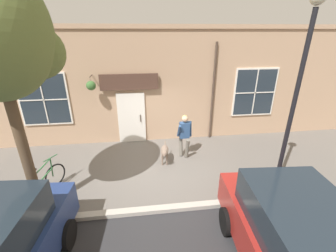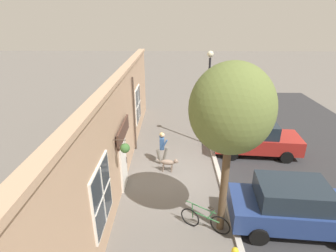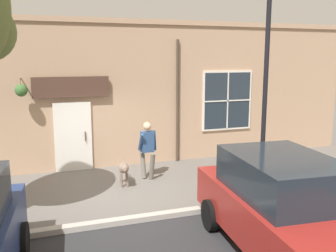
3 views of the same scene
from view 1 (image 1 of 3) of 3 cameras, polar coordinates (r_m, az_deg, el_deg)
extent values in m
plane|color=#66605B|center=(7.83, -3.11, -10.62)|extent=(90.00, 90.00, 0.00)
cube|color=#B2ADA3|center=(6.23, -1.59, -20.34)|extent=(0.20, 28.00, 0.12)
cube|color=tan|center=(9.12, -4.57, 9.44)|extent=(0.30, 18.00, 4.40)
cube|color=tan|center=(8.87, -5.07, 23.92)|extent=(0.42, 18.00, 0.16)
cube|color=white|center=(9.30, -9.20, 2.03)|extent=(0.10, 1.10, 2.10)
cube|color=#232D38|center=(9.29, -9.18, 1.68)|extent=(0.03, 0.90, 1.90)
cylinder|color=#47382D|center=(9.20, -7.03, 1.94)|extent=(0.03, 0.03, 0.30)
cube|color=#4C3328|center=(8.78, -9.84, 10.97)|extent=(0.08, 2.20, 0.60)
cylinder|color=#47382D|center=(9.42, 11.33, 8.12)|extent=(0.09, 0.09, 3.96)
cylinder|color=#47382D|center=(8.77, -19.02, 11.91)|extent=(0.44, 0.04, 0.04)
cylinder|color=#47382D|center=(8.63, -19.08, 10.51)|extent=(0.01, 0.01, 0.34)
cone|color=#2D2823|center=(8.68, -18.89, 9.10)|extent=(0.32, 0.32, 0.18)
sphere|color=#3D6B33|center=(8.66, -18.97, 9.68)|extent=(0.34, 0.34, 0.34)
cube|color=white|center=(9.70, -28.96, 5.90)|extent=(0.08, 1.82, 2.02)
cube|color=#232D38|center=(9.67, -29.02, 5.85)|extent=(0.03, 1.70, 1.90)
cube|color=white|center=(9.65, -29.06, 5.81)|extent=(0.04, 0.04, 1.90)
cube|color=white|center=(9.65, -29.06, 5.81)|extent=(0.04, 1.70, 0.04)
cube|color=white|center=(10.20, 21.10, 7.98)|extent=(0.08, 1.82, 2.02)
cube|color=#232D38|center=(10.18, 21.18, 7.93)|extent=(0.03, 1.70, 1.90)
cube|color=white|center=(10.16, 21.23, 7.90)|extent=(0.04, 0.04, 1.90)
cube|color=white|center=(10.16, 21.23, 7.90)|extent=(0.04, 1.70, 0.04)
cylinder|color=#6B665B|center=(8.20, 4.89, -5.77)|extent=(0.30, 0.15, 0.80)
cylinder|color=#6B665B|center=(8.41, 3.28, -4.94)|extent=(0.30, 0.15, 0.80)
cube|color=#2D4C7A|center=(8.00, 4.21, -1.02)|extent=(0.25, 0.36, 0.58)
sphere|color=tan|center=(7.81, 4.34, 1.85)|extent=(0.22, 0.22, 0.22)
sphere|color=tan|center=(7.83, 4.29, 2.08)|extent=(0.21, 0.21, 0.21)
cylinder|color=#2D4C7A|center=(8.09, 5.70, -0.71)|extent=(0.17, 0.10, 0.57)
cylinder|color=#2D4C7A|center=(7.84, 2.79, -1.25)|extent=(0.33, 0.11, 0.52)
ellipsoid|color=#7F6B5B|center=(7.91, -0.84, -6.15)|extent=(0.69, 0.36, 0.24)
cylinder|color=#7F6B5B|center=(7.89, -0.29, -8.70)|extent=(0.06, 0.06, 0.37)
cylinder|color=#7F6B5B|center=(7.90, -1.46, -8.69)|extent=(0.06, 0.06, 0.37)
cylinder|color=#7F6B5B|center=(8.23, -0.21, -7.26)|extent=(0.06, 0.06, 0.37)
cylinder|color=#7F6B5B|center=(8.23, -1.34, -7.25)|extent=(0.06, 0.06, 0.37)
sphere|color=#7F6B5B|center=(7.53, -0.95, -6.97)|extent=(0.20, 0.20, 0.20)
cone|color=#7F6B5B|center=(7.45, -0.98, -7.53)|extent=(0.11, 0.10, 0.09)
cone|color=#7F6B5B|center=(7.49, -0.56, -6.32)|extent=(0.06, 0.06, 0.07)
cone|color=#7F6B5B|center=(7.50, -1.33, -6.31)|extent=(0.06, 0.06, 0.07)
cylinder|color=#7F6B5B|center=(8.25, -0.74, -4.47)|extent=(0.21, 0.07, 0.14)
cylinder|color=brown|center=(6.27, -32.67, -5.44)|extent=(0.24, 0.24, 3.47)
sphere|color=olive|center=(5.93, -30.22, 15.84)|extent=(1.17, 1.17, 1.17)
torus|color=black|center=(7.70, -26.66, -11.07)|extent=(0.62, 0.41, 0.70)
torus|color=black|center=(7.11, -31.88, -15.31)|extent=(0.62, 0.41, 0.70)
cylinder|color=#33723F|center=(7.29, -29.45, -11.83)|extent=(0.93, 0.37, 0.24)
cylinder|color=#33723F|center=(7.11, -30.62, -11.64)|extent=(0.25, 0.12, 0.47)
cylinder|color=#33723F|center=(7.16, -29.69, -9.50)|extent=(0.78, 0.32, 0.21)
cylinder|color=#33723F|center=(7.49, -27.46, -9.33)|extent=(0.09, 0.06, 0.58)
cylinder|color=#33723F|center=(7.37, -27.71, -7.21)|extent=(0.41, 0.27, 0.03)
ellipsoid|color=black|center=(6.98, -31.05, -9.86)|extent=(0.27, 0.18, 0.11)
cylinder|color=black|center=(5.76, -24.11, -23.87)|extent=(0.63, 0.23, 0.62)
cube|color=#1E2833|center=(4.64, 31.40, -20.11)|extent=(2.35, 1.72, 0.68)
cylinder|color=black|center=(6.44, 30.69, -19.55)|extent=(0.63, 0.23, 0.62)
cylinder|color=black|center=(5.75, 14.61, -22.38)|extent=(0.63, 0.23, 0.62)
cylinder|color=black|center=(6.35, 28.80, 2.29)|extent=(0.11, 0.11, 4.79)
camera|label=2|loc=(12.03, -69.20, 21.03)|focal=28.00mm
camera|label=3|loc=(3.10, -158.17, -39.11)|focal=40.00mm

